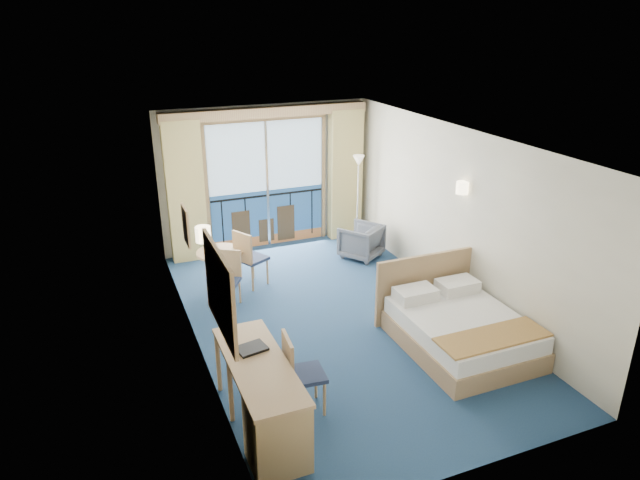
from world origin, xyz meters
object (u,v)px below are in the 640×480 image
Objects in this scene: table_chair_b at (228,275)px; floor_lamp at (358,177)px; nightstand at (444,287)px; bed at (459,328)px; desk_chair at (298,370)px; table_chair_a at (248,256)px; desk at (273,419)px; round_table at (220,261)px; armchair at (361,241)px.

floor_lamp is at bearing 60.86° from table_chair_b.
nightstand is 0.68× the size of table_chair_b.
bed reaches higher than desk_chair.
bed is 1.94× the size of table_chair_a.
bed is 1.96× the size of desk_chair.
desk is 2.33× the size of round_table.
table_chair_a is at bearing 146.46° from nightstand.
bed is 4.14m from floor_lamp.
round_table is at bearing -26.91° from armchair.
desk_chair is 3.37m from round_table.
desk is at bearing -160.89° from bed.
table_chair_a is 0.68m from table_chair_b.
desk_chair is 2.81m from table_chair_b.
nightstand is at bearing 65.56° from bed.
nightstand is 0.61× the size of table_chair_a.
desk_chair reaches higher than table_chair_b.
desk is (-2.94, -1.02, 0.17)m from bed.
desk_chair is (-2.47, -0.45, 0.27)m from bed.
floor_lamp is 1.77× the size of table_chair_a.
desk is at bearing 145.40° from desk_chair.
floor_lamp is at bearing 91.97° from nightstand.
desk_chair is at bearing 49.96° from desk.
armchair is 2.87m from table_chair_b.
table_chair_b is (-3.08, 1.24, 0.20)m from nightstand.
floor_lamp is 6.09m from desk.
bed is 2.78× the size of armchair.
round_table is at bearing 7.04° from desk_chair.
floor_lamp reaches higher than bed.
table_chair_b reaches higher than round_table.
floor_lamp is (0.40, 3.99, 1.03)m from bed.
bed is at bearing -95.78° from floor_lamp.
table_chair_a is (-2.12, 2.85, 0.27)m from bed.
table_chair_a is (0.35, 3.30, 0.01)m from desk_chair.
round_table is at bearing 120.13° from table_chair_b.
bed is at bearing -48.74° from round_table.
round_table is 0.76× the size of table_chair_a.
table_chair_a is at bearing -23.72° from armchair.
table_chair_b is at bearing 83.87° from desk.
desk reaches higher than armchair.
armchair reaches higher than nightstand.
round_table is (-3.06, 1.81, 0.21)m from nightstand.
table_chair_a is (-2.52, -1.15, -0.76)m from floor_lamp.
desk_chair is 0.99× the size of table_chair_a.
armchair is at bearing -29.56° from desk_chair.
table_chair_b is at bearing 137.66° from bed.
desk is 1.77× the size of table_chair_a.
desk is at bearing -148.30° from nightstand.
floor_lamp is 1.97× the size of table_chair_b.
floor_lamp is at bearing 19.93° from round_table.
bed is at bearing -171.44° from table_chair_a.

